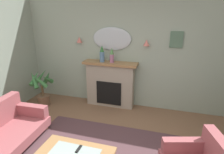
{
  "coord_description": "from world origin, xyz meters",
  "views": [
    {
      "loc": [
        0.78,
        -2.15,
        2.37
      ],
      "look_at": [
        -0.25,
        1.3,
        1.14
      ],
      "focal_mm": 31.5,
      "sensor_mm": 36.0,
      "label": 1
    }
  ],
  "objects": [
    {
      "name": "fireplace",
      "position": [
        -0.6,
        2.33,
        0.57
      ],
      "size": [
        1.36,
        0.36,
        1.16
      ],
      "color": "gray",
      "rests_on": "ground"
    },
    {
      "name": "framed_picture",
      "position": [
        0.9,
        2.48,
        1.75
      ],
      "size": [
        0.28,
        0.03,
        0.36
      ],
      "primitive_type": "cube",
      "color": "#4C6B56"
    },
    {
      "name": "potted_plant_tall_palm",
      "position": [
        -2.27,
        1.8,
        0.48
      ],
      "size": [
        0.56,
        0.59,
        0.96
      ],
      "color": "brown",
      "rests_on": "ground"
    },
    {
      "name": "mantel_vase_centre",
      "position": [
        -0.8,
        2.3,
        1.35
      ],
      "size": [
        0.12,
        0.12,
        0.41
      ],
      "color": "#4C7093",
      "rests_on": "fireplace"
    },
    {
      "name": "mantel_vase_left",
      "position": [
        -0.55,
        2.3,
        1.34
      ],
      "size": [
        0.1,
        0.1,
        0.37
      ],
      "color": "#9E6084",
      "rests_on": "fireplace"
    },
    {
      "name": "wall_sconce_right",
      "position": [
        0.25,
        2.42,
        1.66
      ],
      "size": [
        0.14,
        0.14,
        0.14
      ],
      "primitive_type": "cone",
      "color": "#D17066"
    },
    {
      "name": "tv_remote",
      "position": [
        -0.36,
        -0.02,
        0.45
      ],
      "size": [
        0.04,
        0.16,
        0.02
      ],
      "primitive_type": "cube",
      "color": "black",
      "rests_on": "coffee_table"
    },
    {
      "name": "wall_back",
      "position": [
        0.0,
        2.55,
        1.46
      ],
      "size": [
        6.73,
        0.1,
        2.91
      ],
      "primitive_type": "cube",
      "color": "#93A393",
      "rests_on": "ground"
    },
    {
      "name": "wall_mirror",
      "position": [
        -0.6,
        2.47,
        1.71
      ],
      "size": [
        0.96,
        0.06,
        0.56
      ],
      "primitive_type": "ellipsoid",
      "color": "#B2BCC6"
    },
    {
      "name": "wall_sconce_left",
      "position": [
        -1.45,
        2.42,
        1.66
      ],
      "size": [
        0.14,
        0.14,
        0.14
      ],
      "primitive_type": "cone",
      "color": "#D17066"
    }
  ]
}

